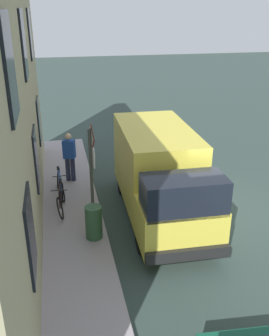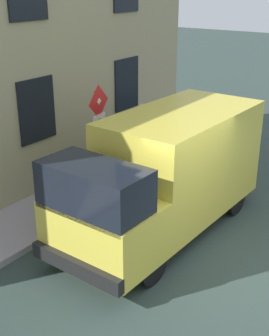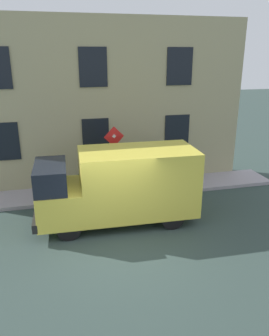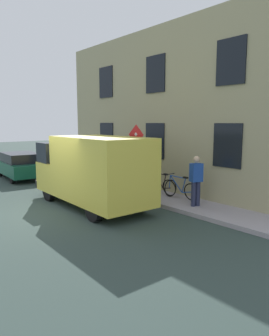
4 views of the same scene
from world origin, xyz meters
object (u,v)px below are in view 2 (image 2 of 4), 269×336
object	(u,v)px
sign_post_stacked	(99,127)
bicycle_blue	(108,158)
bicycle_black	(84,169)
pedestrian	(142,131)
litter_bin	(61,197)
delivery_van	(166,172)

from	to	relation	value
sign_post_stacked	bicycle_blue	world-z (taller)	sign_post_stacked
bicycle_blue	bicycle_black	size ratio (longest dim) A/B	1.00
pedestrian	bicycle_black	bearing A→B (deg)	-174.16
litter_bin	delivery_van	bearing A→B (deg)	-153.17
pedestrian	litter_bin	bearing A→B (deg)	-157.24
bicycle_blue	litter_bin	distance (m)	2.75
sign_post_stacked	litter_bin	world-z (taller)	sign_post_stacked
sign_post_stacked	bicycle_blue	distance (m)	2.21
sign_post_stacked	bicycle_black	size ratio (longest dim) A/B	1.54
bicycle_blue	bicycle_black	xyz separation A→B (m)	(0.00, 0.98, 0.00)
bicycle_black	bicycle_blue	bearing A→B (deg)	-175.29
delivery_van	pedestrian	distance (m)	3.63
pedestrian	delivery_van	bearing A→B (deg)	-120.81
bicycle_black	litter_bin	distance (m)	1.84
bicycle_black	litter_bin	bearing A→B (deg)	30.13
bicycle_black	litter_bin	world-z (taller)	litter_bin
sign_post_stacked	pedestrian	bearing A→B (deg)	-78.03
bicycle_black	pedestrian	world-z (taller)	pedestrian
delivery_van	sign_post_stacked	bearing A→B (deg)	-93.11
bicycle_blue	pedestrian	world-z (taller)	pedestrian
bicycle_blue	pedestrian	distance (m)	1.27
sign_post_stacked	pedestrian	distance (m)	2.70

